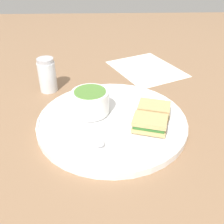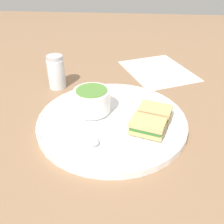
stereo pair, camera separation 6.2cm
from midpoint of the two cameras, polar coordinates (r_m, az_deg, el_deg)
The scene contains 8 objects.
ground_plane at distance 0.64m, azimuth -2.77°, elevation -2.84°, with size 2.40×2.40×0.00m, color #8E6B4C.
plate at distance 0.64m, azimuth -2.80°, elevation -2.01°, with size 0.36×0.36×0.02m.
soup_bowl at distance 0.64m, azimuth -7.49°, elevation 2.21°, with size 0.09×0.09×0.06m.
spoon at distance 0.56m, azimuth -6.78°, elevation -6.26°, with size 0.08×0.10×0.01m.
sandwich_half_near at distance 0.59m, azimuth 5.24°, elevation -2.61°, with size 0.09×0.07×0.03m.
sandwich_half_far at distance 0.64m, azimuth 6.37°, elevation 0.40°, with size 0.09×0.07×0.03m.
salt_shaker at distance 0.80m, azimuth -16.13°, elevation 7.66°, with size 0.05×0.05×0.10m.
menu_sheet at distance 0.94m, azimuth 5.58°, elevation 9.30°, with size 0.29×0.31×0.00m.
Camera 1 is at (-0.02, -0.52, 0.38)m, focal length 42.00 mm.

